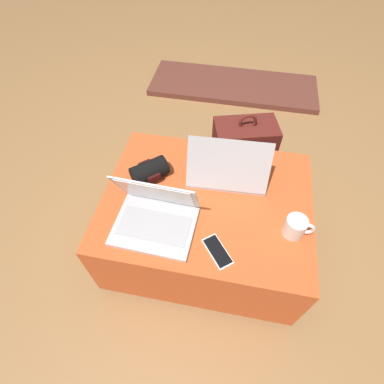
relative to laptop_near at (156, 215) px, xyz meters
name	(u,v)px	position (x,y,z in m)	size (l,w,h in m)	color
ground_plane	(204,244)	(0.19, 0.16, -0.48)	(14.00, 14.00, 0.00)	#9E7042
ottoman	(205,223)	(0.19, 0.16, -0.27)	(0.93, 0.72, 0.43)	maroon
laptop_near	(156,215)	(0.00, 0.00, 0.00)	(0.34, 0.27, 0.25)	silver
laptop_far	(227,169)	(0.26, 0.30, 0.00)	(0.37, 0.26, 0.24)	silver
cell_phone	(217,251)	(0.27, -0.09, -0.05)	(0.14, 0.15, 0.01)	white
backpack	(241,155)	(0.32, 0.67, -0.26)	(0.38, 0.32, 0.53)	#5B1E19
wrist_brace	(149,171)	(-0.09, 0.23, -0.01)	(0.18, 0.18, 0.09)	black
coffee_mug	(296,227)	(0.56, 0.05, -0.01)	(0.12, 0.09, 0.09)	white
fireplace_hearth	(233,85)	(0.19, 1.69, -0.46)	(1.40, 0.50, 0.04)	brown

